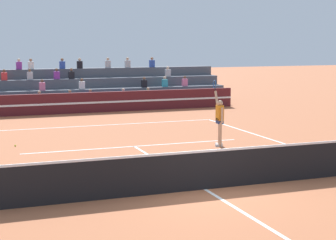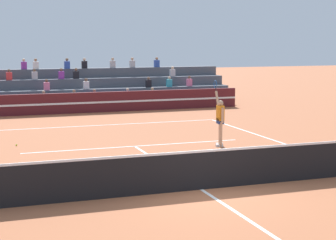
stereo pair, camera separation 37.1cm
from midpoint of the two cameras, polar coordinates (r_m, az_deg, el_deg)
The scene contains 7 objects.
ground_plane at distance 14.92m, azimuth 4.13°, elevation -7.07°, with size 120.00×120.00×0.00m, color #AD603D.
court_lines at distance 14.92m, azimuth 4.13°, elevation -7.05°, with size 11.10×23.90×0.01m.
tennis_net at distance 14.79m, azimuth 4.15°, elevation -5.03°, with size 12.00×0.10×1.10m.
sponsor_banner_wall at distance 30.54m, azimuth -8.28°, elevation 1.75°, with size 18.00×0.26×1.10m.
bleacher_stand at distance 33.61m, azimuth -9.34°, elevation 2.80°, with size 18.88×3.80×2.83m.
tennis_player at distance 20.82m, azimuth 5.83°, elevation 0.04°, with size 0.37×1.09×2.46m.
tennis_ball at distance 21.56m, azimuth -14.67°, elevation -2.48°, with size 0.07×0.07×0.07m, color #C6DB33.
Camera 2 is at (-5.56, -13.27, 3.91)m, focal length 60.00 mm.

